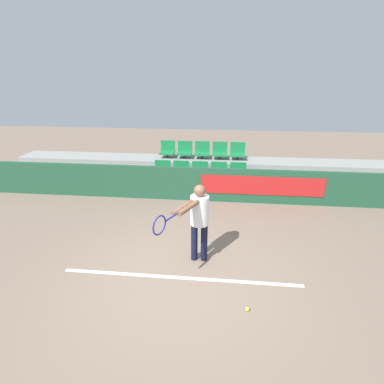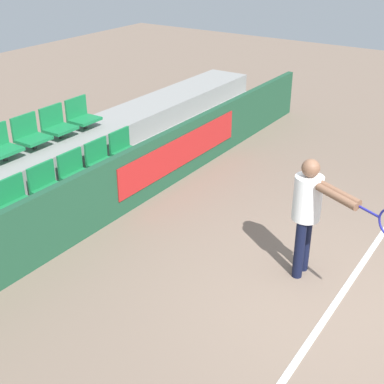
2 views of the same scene
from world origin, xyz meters
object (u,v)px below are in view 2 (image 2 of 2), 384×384
Objects in this scene: stadium_chair_2 at (76,171)px; stadium_chair_1 at (48,185)px; stadium_chair_7 at (30,134)px; stadium_chair_8 at (57,124)px; stadium_chair_6 at (0,145)px; stadium_chair_9 at (81,115)px; stadium_chair_3 at (102,159)px; stadium_chair_4 at (125,148)px; tennis_player at (310,207)px; stadium_chair_0 at (16,200)px.

stadium_chair_1 is at bearing 180.00° from stadium_chair_2.
stadium_chair_7 is 0.58m from stadium_chair_8.
stadium_chair_6 is 1.00× the size of stadium_chair_8.
stadium_chair_6 is (0.00, 0.98, 0.41)m from stadium_chair_1.
stadium_chair_9 is (0.58, 0.00, 0.00)m from stadium_chair_8.
stadium_chair_8 is at bearing 0.00° from stadium_chair_6.
stadium_chair_2 is 1.00× the size of stadium_chair_7.
stadium_chair_3 is at bearing -39.83° from stadium_chair_6.
stadium_chair_4 is at bearing 0.00° from stadium_chair_2.
tennis_player is (-0.32, -3.73, 0.35)m from stadium_chair_3.
stadium_chair_2 is 1.17m from stadium_chair_4.
stadium_chair_3 is 1.06m from stadium_chair_8.
stadium_chair_0 is at bearing 180.00° from stadium_chair_4.
stadium_chair_9 is (1.75, 0.00, 0.00)m from stadium_chair_6.
stadium_chair_6 is (0.58, 0.98, 0.41)m from stadium_chair_0.
stadium_chair_0 is 1.00× the size of stadium_chair_9.
stadium_chair_0 is at bearing 180.00° from stadium_chair_3.
stadium_chair_2 is 1.00× the size of stadium_chair_9.
stadium_chair_0 is at bearing -150.92° from stadium_chair_8.
stadium_chair_4 is 2.05m from stadium_chair_6.
tennis_player is at bearing -94.93° from stadium_chair_3.
stadium_chair_7 is 1.00× the size of stadium_chair_9.
stadium_chair_3 and stadium_chair_4 have the same top height.
stadium_chair_8 is (0.58, 0.98, 0.41)m from stadium_chair_2.
stadium_chair_6 is at bearing 180.00° from stadium_chair_8.
stadium_chair_2 is 1.58m from stadium_chair_9.
stadium_chair_0 is 1.00× the size of stadium_chair_2.
stadium_chair_1 is at bearing 0.00° from stadium_chair_0.
stadium_chair_0 is at bearing 180.00° from stadium_chair_1.
stadium_chair_7 and stadium_chair_8 have the same top height.
stadium_chair_4 is at bearing -90.00° from stadium_chair_9.
stadium_chair_6 is at bearing 180.00° from stadium_chair_9.
tennis_player reaches higher than stadium_chair_9.
stadium_chair_6 is (-1.17, 0.98, 0.41)m from stadium_chair_3.
stadium_chair_0 is 1.21m from stadium_chair_6.
stadium_chair_3 is 1.21m from stadium_chair_9.
stadium_chair_7 is at bearing 0.00° from stadium_chair_6.
stadium_chair_6 is 4.78m from tennis_player.
stadium_chair_8 is (0.00, 0.98, 0.41)m from stadium_chair_3.
stadium_chair_0 is at bearing -120.94° from stadium_chair_6.
stadium_chair_9 is (1.17, 0.00, 0.00)m from stadium_chair_7.
stadium_chair_4 is at bearing -59.06° from stadium_chair_8.
stadium_chair_9 is at bearing 90.00° from stadium_chair_4.
stadium_chair_6 is at bearing 140.17° from stadium_chair_3.
stadium_chair_8 is at bearing 180.00° from stadium_chair_9.
stadium_chair_7 and stadium_chair_9 have the same top height.
stadium_chair_6 reaches higher than stadium_chair_2.
stadium_chair_0 is 1.00× the size of stadium_chair_7.
stadium_chair_7 is at bearing 140.17° from stadium_chair_4.
stadium_chair_1 is 1.00× the size of stadium_chair_7.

